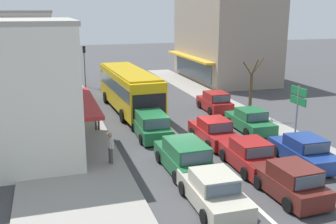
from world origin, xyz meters
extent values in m
plane|color=#3F3F42|center=(0.00, 0.00, 0.00)|extent=(140.00, 140.00, 0.00)
cube|color=silver|center=(0.00, 4.00, 0.00)|extent=(0.20, 28.00, 0.01)
cube|color=gray|center=(-6.80, 6.00, 0.07)|extent=(5.20, 44.00, 0.14)
cube|color=gray|center=(6.20, 6.00, 0.06)|extent=(2.80, 44.00, 0.12)
cube|color=maroon|center=(-5.75, 0.98, 2.70)|extent=(1.10, 7.60, 0.20)
cube|color=#425160|center=(-6.17, 0.98, 1.40)|extent=(0.06, 6.61, 1.80)
cube|color=#84939E|center=(-10.20, 9.96, 3.39)|extent=(6.31, 9.25, 6.78)
cube|color=#23568E|center=(-6.59, 9.96, 2.70)|extent=(1.10, 8.51, 0.20)
cube|color=#425160|center=(-7.01, 9.96, 1.40)|extent=(0.06, 7.40, 1.80)
cube|color=slate|center=(-10.20, 9.96, 6.90)|extent=(6.47, 9.25, 0.24)
cube|color=beige|center=(-10.20, 19.49, 3.71)|extent=(6.55, 9.30, 7.43)
cube|color=#2D703D|center=(-6.48, 19.49, 2.70)|extent=(1.10, 8.56, 0.20)
cube|color=#425160|center=(-6.90, 19.49, 1.40)|extent=(0.06, 7.44, 1.80)
cube|color=gray|center=(-10.20, 19.49, 7.55)|extent=(6.71, 9.30, 0.24)
cube|color=gray|center=(11.50, 19.55, 4.63)|extent=(7.39, 13.19, 9.26)
cube|color=gold|center=(7.36, 19.55, 2.70)|extent=(1.10, 12.14, 0.20)
cube|color=#425160|center=(7.78, 19.55, 1.40)|extent=(0.06, 10.55, 1.80)
cube|color=yellow|center=(-1.68, 8.52, 1.76)|extent=(2.93, 10.89, 2.70)
cube|color=#425160|center=(-1.68, 8.52, 2.16)|extent=(2.95, 10.46, 0.90)
cube|color=black|center=(-1.46, 3.09, 1.56)|extent=(2.25, 0.15, 1.76)
cube|color=#AF890F|center=(-1.68, 8.52, 3.17)|extent=(2.77, 10.02, 0.12)
cylinder|color=black|center=(-3.06, 11.81, 0.48)|extent=(0.30, 0.97, 0.96)
cylinder|color=black|center=(-0.56, 11.91, 0.48)|extent=(0.30, 0.97, 0.96)
cylinder|color=black|center=(-2.81, 5.50, 0.48)|extent=(0.30, 0.97, 0.96)
cylinder|color=black|center=(-0.31, 5.60, 0.48)|extent=(0.30, 0.97, 0.96)
cube|color=maroon|center=(1.57, -0.36, 0.51)|extent=(1.72, 4.20, 0.72)
cube|color=maroon|center=(1.57, -0.46, 1.17)|extent=(1.56, 1.80, 0.60)
cube|color=#425160|center=(1.57, 0.46, 1.17)|extent=(1.44, 0.06, 0.51)
cube|color=#425160|center=(1.57, -1.38, 1.17)|extent=(1.40, 0.06, 0.48)
cylinder|color=black|center=(0.71, 0.90, 0.31)|extent=(0.18, 0.62, 0.62)
cylinder|color=black|center=(2.43, 0.90, 0.31)|extent=(0.18, 0.62, 0.62)
cylinder|color=black|center=(0.71, -1.62, 0.31)|extent=(0.18, 0.62, 0.62)
cylinder|color=black|center=(2.43, -1.62, 0.31)|extent=(0.18, 0.62, 0.62)
cube|color=#1E6638|center=(-1.56, -3.85, 0.52)|extent=(1.82, 4.52, 0.76)
cube|color=#1E6638|center=(-1.55, -4.20, 1.24)|extent=(1.68, 2.62, 0.68)
cube|color=#425160|center=(-1.57, -2.88, 1.24)|extent=(1.51, 0.08, 0.58)
cube|color=#425160|center=(-1.53, -5.52, 1.24)|extent=(1.48, 0.08, 0.54)
cylinder|color=black|center=(-2.46, -2.51, 0.31)|extent=(0.19, 0.62, 0.62)
cylinder|color=black|center=(-0.70, -2.48, 0.31)|extent=(0.19, 0.62, 0.62)
cylinder|color=black|center=(-2.42, -5.21, 0.31)|extent=(0.19, 0.62, 0.62)
cylinder|color=black|center=(-0.66, -5.18, 0.31)|extent=(0.19, 0.62, 0.62)
cube|color=#1E6638|center=(-1.74, 1.88, 0.52)|extent=(1.88, 4.55, 0.76)
cube|color=#1E6638|center=(-1.75, 1.53, 1.24)|extent=(1.71, 2.64, 0.68)
cube|color=#425160|center=(-1.71, 2.85, 1.24)|extent=(1.51, 0.10, 0.58)
cube|color=#425160|center=(-1.78, 0.21, 1.24)|extent=(1.48, 0.10, 0.54)
cylinder|color=black|center=(-2.58, 3.25, 0.31)|extent=(0.20, 0.62, 0.62)
cylinder|color=black|center=(-0.82, 3.21, 0.31)|extent=(0.20, 0.62, 0.62)
cylinder|color=black|center=(-2.65, 0.56, 0.31)|extent=(0.20, 0.62, 0.62)
cylinder|color=black|center=(-0.89, 0.51, 0.31)|extent=(0.20, 0.62, 0.62)
cube|color=#561E19|center=(1.74, -7.86, 0.52)|extent=(1.77, 3.76, 0.76)
cube|color=#561E19|center=(1.75, -8.16, 1.22)|extent=(1.59, 1.95, 0.64)
cube|color=#425160|center=(1.72, -7.19, 1.22)|extent=(1.40, 0.11, 0.54)
cube|color=#425160|center=(1.78, -9.13, 1.22)|extent=(1.37, 0.11, 0.51)
cylinder|color=black|center=(0.88, -6.78, 0.31)|extent=(0.20, 0.63, 0.62)
cylinder|color=black|center=(2.52, -6.73, 0.31)|extent=(0.20, 0.63, 0.62)
cylinder|color=black|center=(0.96, -9.00, 0.31)|extent=(0.20, 0.63, 0.62)
cylinder|color=black|center=(2.60, -8.94, 0.31)|extent=(0.20, 0.63, 0.62)
cube|color=#B7B29E|center=(-1.66, -7.66, 0.51)|extent=(1.77, 4.22, 0.72)
cube|color=#B7B29E|center=(-1.66, -7.76, 1.17)|extent=(1.58, 1.82, 0.60)
cube|color=#425160|center=(-1.65, -6.84, 1.17)|extent=(1.44, 0.08, 0.51)
cube|color=#425160|center=(-1.68, -8.68, 1.17)|extent=(1.40, 0.08, 0.48)
cylinder|color=black|center=(-2.51, -6.39, 0.31)|extent=(0.19, 0.62, 0.62)
cylinder|color=black|center=(-0.79, -6.41, 0.31)|extent=(0.19, 0.62, 0.62)
cylinder|color=black|center=(-2.54, -8.91, 0.31)|extent=(0.19, 0.62, 0.62)
cylinder|color=black|center=(-0.82, -8.93, 0.31)|extent=(0.19, 0.62, 0.62)
cube|color=maroon|center=(1.69, -4.54, 0.51)|extent=(1.82, 4.24, 0.72)
cube|color=maroon|center=(1.68, -4.64, 1.17)|extent=(1.60, 1.84, 0.60)
cube|color=#425160|center=(1.71, -3.72, 1.17)|extent=(1.44, 0.09, 0.51)
cube|color=#425160|center=(1.66, -5.56, 1.17)|extent=(1.41, 0.09, 0.48)
cylinder|color=black|center=(0.86, -3.26, 0.31)|extent=(0.19, 0.62, 0.62)
cylinder|color=black|center=(2.58, -3.30, 0.31)|extent=(0.19, 0.62, 0.62)
cylinder|color=black|center=(0.80, -5.78, 0.31)|extent=(0.19, 0.62, 0.62)
cylinder|color=black|center=(2.52, -5.82, 0.31)|extent=(0.19, 0.62, 0.62)
cube|color=navy|center=(4.63, -4.86, 0.51)|extent=(1.86, 4.26, 0.72)
cube|color=navy|center=(4.63, -4.96, 1.17)|extent=(1.62, 1.85, 0.60)
cube|color=#425160|center=(4.66, -4.04, 1.17)|extent=(1.44, 0.11, 0.51)
cube|color=#425160|center=(4.59, -5.88, 1.17)|extent=(1.41, 0.11, 0.48)
cylinder|color=black|center=(3.81, -3.57, 0.31)|extent=(0.20, 0.63, 0.62)
cylinder|color=black|center=(5.53, -3.63, 0.31)|extent=(0.20, 0.63, 0.62)
cylinder|color=black|center=(3.73, -6.09, 0.31)|extent=(0.20, 0.63, 0.62)
cylinder|color=black|center=(5.45, -6.15, 0.31)|extent=(0.20, 0.63, 0.62)
cube|color=#1E6638|center=(4.79, 1.07, 0.51)|extent=(1.81, 4.24, 0.72)
cube|color=#1E6638|center=(4.79, 0.97, 1.17)|extent=(1.60, 1.83, 0.60)
cube|color=#425160|center=(4.81, 1.89, 1.17)|extent=(1.44, 0.09, 0.51)
cube|color=#425160|center=(4.77, 0.05, 1.17)|extent=(1.40, 0.09, 0.48)
cylinder|color=black|center=(3.96, 2.35, 0.31)|extent=(0.19, 0.62, 0.62)
cylinder|color=black|center=(5.68, 2.31, 0.31)|extent=(0.19, 0.62, 0.62)
cylinder|color=black|center=(3.90, -0.17, 0.31)|extent=(0.19, 0.62, 0.62)
cylinder|color=black|center=(5.62, -0.21, 0.31)|extent=(0.19, 0.62, 0.62)
cube|color=maroon|center=(4.72, 6.62, 0.52)|extent=(1.67, 3.71, 0.76)
cube|color=maroon|center=(4.72, 6.32, 1.22)|extent=(1.54, 1.91, 0.64)
cube|color=#425160|center=(4.72, 7.29, 1.22)|extent=(1.40, 0.07, 0.54)
cube|color=#425160|center=(4.71, 5.35, 1.22)|extent=(1.37, 0.07, 0.51)
cylinder|color=black|center=(3.91, 7.74, 0.31)|extent=(0.19, 0.62, 0.62)
cylinder|color=black|center=(5.55, 7.72, 0.31)|extent=(0.19, 0.62, 0.62)
cylinder|color=black|center=(3.89, 5.52, 0.31)|extent=(0.19, 0.62, 0.62)
cylinder|color=black|center=(5.53, 5.50, 0.31)|extent=(0.19, 0.62, 0.62)
cylinder|color=gray|center=(-3.95, 19.59, 2.10)|extent=(0.12, 0.12, 4.20)
cube|color=black|center=(-3.95, 19.59, 3.85)|extent=(0.24, 0.24, 0.68)
sphere|color=red|center=(-3.81, 19.59, 4.08)|extent=(0.13, 0.13, 0.13)
sphere|color=black|center=(-3.81, 19.59, 3.86)|extent=(0.13, 0.13, 0.13)
sphere|color=black|center=(-3.81, 19.59, 3.64)|extent=(0.13, 0.13, 0.13)
cylinder|color=gray|center=(5.73, -2.52, 1.80)|extent=(0.10, 0.10, 3.60)
cube|color=#19753D|center=(5.73, -2.54, 3.30)|extent=(0.08, 1.40, 0.44)
cube|color=white|center=(5.77, -2.54, 3.30)|extent=(0.01, 1.10, 0.10)
cube|color=#19753D|center=(5.73, -2.54, 2.75)|extent=(0.08, 1.40, 0.44)
cube|color=white|center=(5.77, -2.54, 2.75)|extent=(0.01, 1.10, 0.10)
cylinder|color=brown|center=(6.27, 3.80, 1.60)|extent=(0.24, 0.24, 3.21)
cylinder|color=brown|center=(6.27, 4.24, 3.55)|extent=(0.10, 0.95, 0.77)
cylinder|color=brown|center=(6.71, 3.80, 3.80)|extent=(0.95, 0.10, 1.25)
cylinder|color=brown|center=(6.27, 3.39, 3.80)|extent=(0.10, 0.90, 1.25)
cylinder|color=brown|center=(5.92, 3.80, 3.69)|extent=(0.79, 0.10, 1.04)
cylinder|color=#4C4742|center=(-4.90, 3.78, 0.56)|extent=(0.14, 0.14, 0.84)
cylinder|color=#4C4742|center=(-4.72, 3.79, 0.56)|extent=(0.14, 0.14, 0.84)
cube|color=#3351A8|center=(-4.81, 3.79, 1.26)|extent=(0.38, 0.25, 0.56)
sphere|color=tan|center=(-4.81, 3.79, 1.66)|extent=(0.22, 0.22, 0.22)
cylinder|color=#3351A8|center=(-5.05, 3.76, 1.26)|extent=(0.09, 0.09, 0.54)
cylinder|color=#3351A8|center=(-4.57, 3.81, 1.26)|extent=(0.09, 0.09, 0.54)
cube|color=maroon|center=(-4.50, 3.83, 1.08)|extent=(0.12, 0.25, 0.22)
cylinder|color=#4C4742|center=(-4.88, -2.30, 0.56)|extent=(0.14, 0.14, 0.84)
cylinder|color=#4C4742|center=(-4.94, -2.12, 0.56)|extent=(0.14, 0.14, 0.84)
cube|color=beige|center=(-4.91, -2.21, 1.26)|extent=(0.32, 0.41, 0.56)
sphere|color=#9E7051|center=(-4.91, -2.21, 1.66)|extent=(0.22, 0.22, 0.22)
cylinder|color=beige|center=(-4.83, -2.44, 1.26)|extent=(0.09, 0.09, 0.54)
cylinder|color=beige|center=(-4.98, -1.98, 1.26)|extent=(0.09, 0.09, 0.54)
cylinder|color=#4C4742|center=(-5.04, 6.90, 0.56)|extent=(0.14, 0.14, 0.84)
cylinder|color=#4C4742|center=(-4.95, 6.74, 0.56)|extent=(0.14, 0.14, 0.84)
cube|color=beige|center=(-4.99, 6.82, 1.26)|extent=(0.37, 0.42, 0.56)
sphere|color=brown|center=(-4.99, 6.82, 1.66)|extent=(0.22, 0.22, 0.22)
cylinder|color=beige|center=(-5.11, 7.03, 1.26)|extent=(0.09, 0.09, 0.54)
cylinder|color=beige|center=(-4.87, 6.61, 1.26)|extent=(0.09, 0.09, 0.54)
camera|label=1|loc=(-7.69, -20.93, 7.72)|focal=42.00mm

